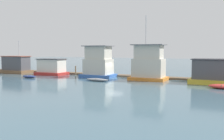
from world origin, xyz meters
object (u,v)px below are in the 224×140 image
object	(u,v)px
mooring_post_near_right	(76,70)
dinghy_grey	(97,80)
dinghy_red	(223,86)
houseboat_orange	(149,64)
houseboat_blue	(98,63)
houseboat_brown	(16,65)
houseboat_red	(51,67)
mooring_post_near_left	(133,73)
houseboat_yellow	(218,72)
dinghy_navy	(29,77)

from	to	relation	value
mooring_post_near_right	dinghy_grey	bearing A→B (deg)	-37.62
dinghy_red	houseboat_orange	bearing A→B (deg)	157.13
dinghy_grey	houseboat_blue	bearing A→B (deg)	117.49
houseboat_brown	mooring_post_near_right	size ratio (longest dim) A/B	3.78
houseboat_blue	dinghy_red	bearing A→B (deg)	-13.08
dinghy_red	mooring_post_near_right	world-z (taller)	mooring_post_near_right
houseboat_blue	dinghy_grey	size ratio (longest dim) A/B	1.46
houseboat_red	dinghy_grey	size ratio (longest dim) A/B	1.55
houseboat_blue	dinghy_grey	world-z (taller)	houseboat_blue
mooring_post_near_left	houseboat_blue	bearing A→B (deg)	-164.52
dinghy_grey	houseboat_yellow	bearing A→B (deg)	16.03
houseboat_brown	dinghy_grey	xyz separation A→B (m)	(20.54, -3.99, -1.37)
houseboat_orange	dinghy_navy	distance (m)	19.26
dinghy_grey	mooring_post_near_left	bearing A→B (deg)	62.93
houseboat_blue	houseboat_orange	xyz separation A→B (m)	(8.68, -0.04, 0.07)
houseboat_red	houseboat_orange	bearing A→B (deg)	0.55
mooring_post_near_right	houseboat_yellow	bearing A→B (deg)	-3.87
dinghy_navy	mooring_post_near_left	xyz separation A→B (m)	(15.11, 7.45, 0.61)
houseboat_orange	dinghy_navy	xyz separation A→B (m)	(-18.22, -5.87, -2.16)
houseboat_yellow	mooring_post_near_right	xyz separation A→B (m)	(-23.94, 1.62, -0.75)
houseboat_red	mooring_post_near_left	world-z (taller)	houseboat_red
houseboat_orange	mooring_post_near_left	xyz separation A→B (m)	(-3.11, 1.59, -1.54)
houseboat_blue	houseboat_yellow	size ratio (longest dim) A/B	0.72
houseboat_blue	mooring_post_near_right	distance (m)	6.01
mooring_post_near_left	mooring_post_near_right	size ratio (longest dim) A/B	1.02
houseboat_red	dinghy_red	xyz separation A→B (m)	(28.81, -4.22, -1.10)
houseboat_red	mooring_post_near_right	bearing A→B (deg)	23.35
houseboat_red	dinghy_red	distance (m)	29.13
mooring_post_near_left	houseboat_red	bearing A→B (deg)	-173.42
houseboat_brown	dinghy_red	xyz separation A→B (m)	(37.24, -3.79, -1.31)
houseboat_blue	dinghy_grey	distance (m)	5.64
houseboat_orange	houseboat_blue	bearing A→B (deg)	179.73
dinghy_grey	dinghy_red	bearing A→B (deg)	0.70
mooring_post_near_left	houseboat_orange	bearing A→B (deg)	-27.05
mooring_post_near_right	houseboat_brown	bearing A→B (deg)	-170.04
houseboat_red	dinghy_red	size ratio (longest dim) A/B	1.68
houseboat_blue	houseboat_orange	size ratio (longest dim) A/B	0.54
dinghy_red	mooring_post_near_right	distance (m)	25.44
houseboat_red	mooring_post_near_right	world-z (taller)	houseboat_red
dinghy_grey	mooring_post_near_right	world-z (taller)	mooring_post_near_right
houseboat_red	dinghy_navy	size ratio (longest dim) A/B	2.11
dinghy_navy	houseboat_red	bearing A→B (deg)	91.62
houseboat_blue	mooring_post_near_left	size ratio (longest dim) A/B	3.12
dinghy_grey	dinghy_red	world-z (taller)	dinghy_red
houseboat_yellow	dinghy_red	bearing A→B (deg)	-79.82
houseboat_red	houseboat_yellow	world-z (taller)	houseboat_yellow
houseboat_yellow	mooring_post_near_left	world-z (taller)	houseboat_yellow
houseboat_blue	dinghy_red	world-z (taller)	houseboat_blue
dinghy_red	houseboat_blue	bearing A→B (deg)	166.92
dinghy_navy	mooring_post_near_right	size ratio (longest dim) A/B	1.60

